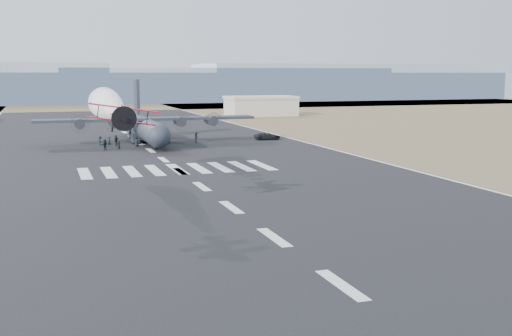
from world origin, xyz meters
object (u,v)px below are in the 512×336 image
aerobatic_biplane (123,116)px  crew_b (197,137)px  transport_aircraft (146,126)px  hangar_right (261,106)px  crew_a (119,145)px  crew_h (169,139)px  crew_e (137,141)px  crew_f (105,145)px  crew_g (109,142)px  crew_d (116,140)px  crew_c (100,141)px  support_vehicle (267,136)px

aerobatic_biplane → crew_b: 60.93m
aerobatic_biplane → transport_aircraft: transport_aircraft is taller
hangar_right → crew_a: (-50.91, -75.57, -2.20)m
crew_b → crew_h: bearing=97.6°
crew_b → crew_e: 12.08m
crew_f → crew_g: size_ratio=1.03×
crew_f → crew_h: bearing=159.0°
crew_b → crew_d: (-14.79, -0.94, 0.01)m
crew_a → crew_h: (9.82, 7.40, -0.03)m
aerobatic_biplane → crew_c: aerobatic_biplane is taller
support_vehicle → crew_e: size_ratio=2.75×
crew_c → crew_g: 2.68m
aerobatic_biplane → crew_e: (8.52, 53.48, -7.95)m
crew_b → crew_g: size_ratio=1.04×
crew_b → crew_g: bearing=104.3°
crew_d → aerobatic_biplane: bearing=38.8°
aerobatic_biplane → crew_a: size_ratio=3.80×
support_vehicle → crew_a: (-29.25, -8.19, 0.11)m
crew_b → crew_c: bearing=96.2°
crew_a → hangar_right: bearing=-166.6°
support_vehicle → crew_g: bearing=97.7°
transport_aircraft → crew_b: size_ratio=21.44×
crew_a → crew_g: 5.26m
hangar_right → crew_a: 91.14m
crew_g → crew_c: bearing=157.7°
crew_e → crew_g: size_ratio=1.03×
support_vehicle → crew_g: size_ratio=2.83×
hangar_right → crew_c: 86.51m
crew_e → crew_h: bearing=52.8°
support_vehicle → crew_e: bearing=101.1°
transport_aircraft → hangar_right: bearing=55.8°
aerobatic_biplane → crew_h: 59.28m
support_vehicle → transport_aircraft: bearing=86.1°
aerobatic_biplane → crew_b: size_ratio=3.33×
transport_aircraft → crew_f: 13.21m
crew_a → crew_d: bearing=-135.1°
support_vehicle → crew_a: crew_a is taller
crew_a → crew_g: size_ratio=0.91×
crew_d → crew_e: (3.23, -2.56, -0.02)m
hangar_right → crew_h: size_ratio=13.13×
aerobatic_biplane → crew_d: 56.84m
crew_a → crew_e: 5.37m
crew_g → aerobatic_biplane: bearing=-56.8°
crew_f → crew_g: bearing=-155.0°
crew_b → crew_f: size_ratio=1.01×
transport_aircraft → crew_d: transport_aircraft is taller
hangar_right → transport_aircraft: 78.93m
crew_g → crew_a: bearing=-41.2°
support_vehicle → crew_d: crew_d is taller
crew_h → crew_g: bearing=-49.0°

